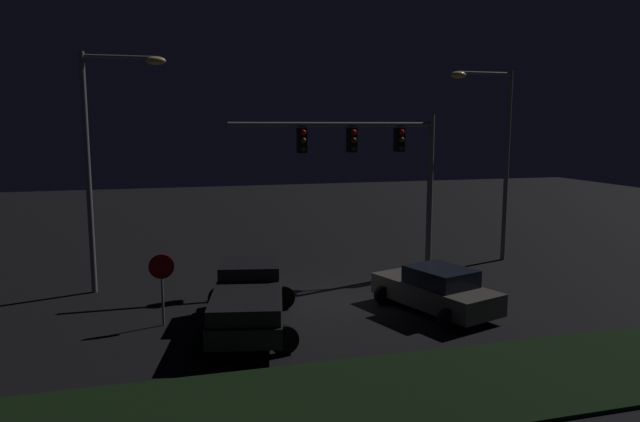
% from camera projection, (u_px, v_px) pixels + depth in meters
% --- Properties ---
extents(ground_plane, '(80.00, 80.00, 0.00)m').
position_uv_depth(ground_plane, '(330.00, 299.00, 20.72)').
color(ground_plane, black).
extents(grass_median, '(23.89, 4.10, 0.10)m').
position_uv_depth(grass_median, '(424.00, 389.00, 13.52)').
color(grass_median, black).
rests_on(grass_median, ground_plane).
extents(pickup_truck, '(3.60, 5.69, 1.80)m').
position_uv_depth(pickup_truck, '(249.00, 296.00, 17.61)').
color(pickup_truck, black).
rests_on(pickup_truck, ground_plane).
extents(car_sedan, '(3.32, 4.74, 1.51)m').
position_uv_depth(car_sedan, '(436.00, 290.00, 19.19)').
color(car_sedan, '#514C47').
rests_on(car_sedan, ground_plane).
extents(traffic_signal_gantry, '(8.32, 0.56, 6.50)m').
position_uv_depth(traffic_signal_gantry, '(375.00, 155.00, 23.20)').
color(traffic_signal_gantry, slate).
rests_on(traffic_signal_gantry, ground_plane).
extents(street_lamp_left, '(2.94, 0.44, 8.61)m').
position_uv_depth(street_lamp_left, '(104.00, 144.00, 20.95)').
color(street_lamp_left, slate).
rests_on(street_lamp_left, ground_plane).
extents(street_lamp_right, '(2.99, 0.44, 8.44)m').
position_uv_depth(street_lamp_right, '(496.00, 142.00, 25.86)').
color(street_lamp_right, slate).
rests_on(street_lamp_right, ground_plane).
extents(stop_sign, '(0.76, 0.08, 2.23)m').
position_uv_depth(stop_sign, '(162.00, 276.00, 17.75)').
color(stop_sign, slate).
rests_on(stop_sign, ground_plane).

